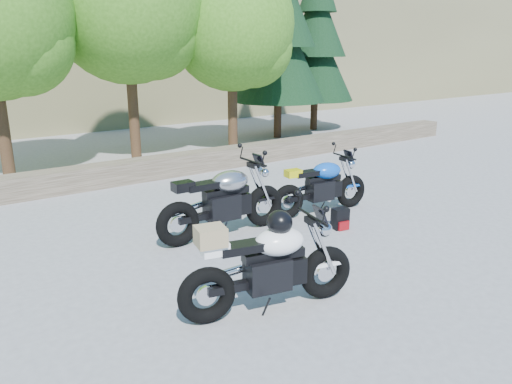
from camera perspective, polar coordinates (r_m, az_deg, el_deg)
ground at (r=7.55m, az=3.17°, el=-7.47°), size 90.00×90.00×0.00m
stone_wall at (r=12.04m, az=-13.26°, el=2.47°), size 22.00×0.55×0.50m
tree_decid_mid at (r=13.98m, az=-14.08°, el=19.95°), size 4.08×4.08×6.24m
tree_decid_right at (r=14.72m, az=-2.31°, el=18.07°), size 3.54×3.54×5.41m
conifer_near at (r=17.20m, az=2.61°, el=18.42°), size 3.17×3.17×7.06m
conifer_far at (r=19.06m, az=6.91°, el=16.88°), size 2.82×2.82×6.27m
silver_bike at (r=8.21m, az=-3.68°, el=-1.13°), size 2.39×0.76×1.20m
white_bike at (r=5.88m, az=1.41°, el=-8.12°), size 2.21×0.79×1.23m
blue_bike at (r=9.44m, az=7.49°, el=0.63°), size 2.10×0.66×1.05m
backpack at (r=8.74m, az=9.61°, el=-3.04°), size 0.29×0.26×0.37m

